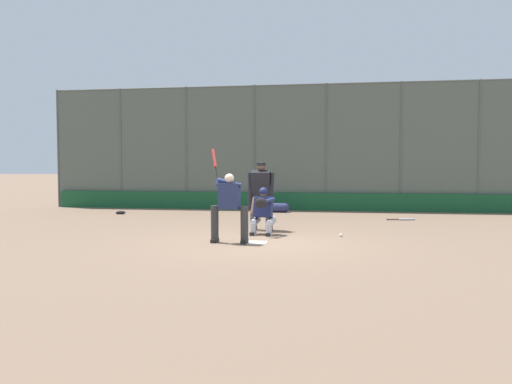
# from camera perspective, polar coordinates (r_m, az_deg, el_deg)

# --- Properties ---
(ground_plane) EXTENTS (160.00, 160.00, 0.00)m
(ground_plane) POSITION_cam_1_polar(r_m,az_deg,el_deg) (10.86, 0.09, -5.83)
(ground_plane) COLOR #7A604C
(home_plate_marker) EXTENTS (0.43, 0.43, 0.01)m
(home_plate_marker) POSITION_cam_1_polar(r_m,az_deg,el_deg) (10.86, 0.09, -5.79)
(home_plate_marker) COLOR white
(home_plate_marker) RESTS_ON ground_plane
(backstop_fence) EXTENTS (18.86, 0.08, 4.71)m
(backstop_fence) POSITION_cam_1_polar(r_m,az_deg,el_deg) (18.80, 3.90, 5.38)
(backstop_fence) COLOR #515651
(backstop_fence) RESTS_ON ground_plane
(padding_wall) EXTENTS (18.40, 0.18, 0.66)m
(padding_wall) POSITION_cam_1_polar(r_m,az_deg,el_deg) (18.74, 3.85, -1.08)
(padding_wall) COLOR #19512D
(padding_wall) RESTS_ON ground_plane
(bleachers_beyond) EXTENTS (13.15, 1.95, 1.16)m
(bleachers_beyond) POSITION_cam_1_polar(r_m,az_deg,el_deg) (21.15, 0.23, -0.45)
(bleachers_beyond) COLOR slate
(bleachers_beyond) RESTS_ON ground_plane
(batter_at_plate) EXTENTS (0.94, 0.67, 2.05)m
(batter_at_plate) POSITION_cam_1_polar(r_m,az_deg,el_deg) (10.76, -3.10, -1.53)
(batter_at_plate) COLOR #333333
(batter_at_plate) RESTS_ON ground_plane
(catcher_behind_plate) EXTENTS (0.62, 0.75, 1.15)m
(catcher_behind_plate) POSITION_cam_1_polar(r_m,az_deg,el_deg) (12.04, 0.77, -2.10)
(catcher_behind_plate) COLOR #B7B7BC
(catcher_behind_plate) RESTS_ON ground_plane
(umpire_home) EXTENTS (0.72, 0.43, 1.76)m
(umpire_home) POSITION_cam_1_polar(r_m,az_deg,el_deg) (12.91, 0.58, -0.18)
(umpire_home) COLOR #4C4C51
(umpire_home) RESTS_ON ground_plane
(spare_bat_near_backstop) EXTENTS (0.87, 0.27, 0.07)m
(spare_bat_near_backstop) POSITION_cam_1_polar(r_m,az_deg,el_deg) (15.92, 16.62, -3.00)
(spare_bat_near_backstop) COLOR black
(spare_bat_near_backstop) RESTS_ON ground_plane
(fielding_glove_on_dirt) EXTENTS (0.32, 0.24, 0.12)m
(fielding_glove_on_dirt) POSITION_cam_1_polar(r_m,az_deg,el_deg) (17.83, -15.22, -2.27)
(fielding_glove_on_dirt) COLOR black
(fielding_glove_on_dirt) RESTS_ON ground_plane
(baseball_loose) EXTENTS (0.07, 0.07, 0.07)m
(baseball_loose) POSITION_cam_1_polar(r_m,az_deg,el_deg) (11.95, 9.68, -4.87)
(baseball_loose) COLOR white
(baseball_loose) RESTS_ON ground_plane
(equipment_bag_dugout_side) EXTENTS (1.30, 0.33, 0.33)m
(equipment_bag_dugout_side) POSITION_cam_1_polar(r_m,az_deg,el_deg) (17.89, 1.77, -1.79)
(equipment_bag_dugout_side) COLOR navy
(equipment_bag_dugout_side) RESTS_ON ground_plane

